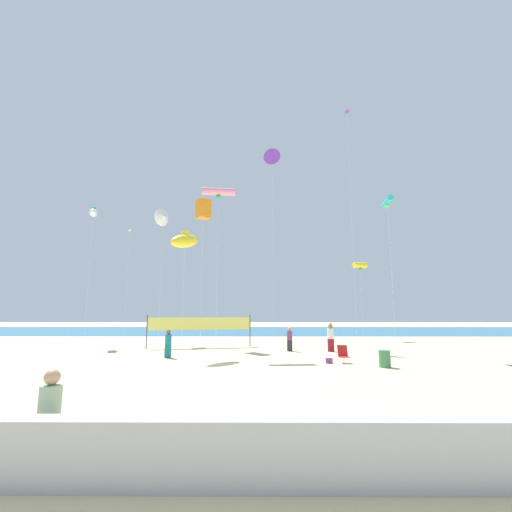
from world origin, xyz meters
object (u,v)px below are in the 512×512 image
beachgoer_charcoal_shirt (330,331)px  kite_yellow_tube (360,265)px  kite_white_delta (163,217)px  kite_white_inflatable (93,213)px  kite_pink_tube (219,192)px  kite_cyan_tube (387,202)px  beachgoer_teal_shirt (168,343)px  beachgoer_white_shirt (331,337)px  kite_lime_diamond (130,234)px  mother_figure (49,414)px  volleyball_net (200,325)px  beachgoer_plum_shirt (290,338)px  toddler_figure (66,443)px  kite_violet_delta (272,158)px  beach_handbag (329,361)px  kite_violet_diamond (347,124)px  folding_beach_chair (343,354)px  kite_orange_box (203,209)px  trash_barrel (385,359)px  kite_yellow_inflatable (185,241)px

beachgoer_charcoal_shirt → kite_yellow_tube: size_ratio=0.23×
kite_white_delta → kite_white_inflatable: kite_white_delta is taller
kite_pink_tube → kite_cyan_tube: kite_pink_tube is taller
beachgoer_teal_shirt → kite_yellow_tube: bearing=-111.6°
beachgoer_white_shirt → kite_lime_diamond: 24.16m
mother_figure → kite_white_inflatable: kite_white_inflatable is taller
volleyball_net → kite_pink_tube: 9.80m
beachgoer_plum_shirt → kite_pink_tube: bearing=-4.5°
toddler_figure → beachgoer_charcoal_shirt: (9.72, 24.65, 0.44)m
kite_cyan_tube → kite_yellow_tube: kite_cyan_tube is taller
kite_cyan_tube → kite_violet_delta: kite_violet_delta is taller
beach_handbag → beachgoer_plum_shirt: bearing=106.4°
mother_figure → beachgoer_white_shirt: 19.15m
beachgoer_white_shirt → kite_violet_delta: kite_violet_delta is taller
mother_figure → kite_lime_diamond: kite_lime_diamond is taller
beachgoer_charcoal_shirt → kite_pink_tube: bearing=139.3°
kite_cyan_tube → kite_violet_diamond: size_ratio=0.46×
kite_cyan_tube → beachgoer_teal_shirt: bearing=-174.5°
toddler_figure → kite_violet_delta: kite_violet_delta is taller
mother_figure → folding_beach_chair: size_ratio=1.90×
beachgoer_plum_shirt → beachgoer_white_shirt: 2.73m
mother_figure → kite_violet_diamond: size_ratio=0.08×
kite_pink_tube → folding_beach_chair: bearing=-31.4°
beachgoer_white_shirt → kite_orange_box: kite_orange_box is taller
kite_violet_delta → kite_white_inflatable: kite_violet_delta is taller
trash_barrel → kite_lime_diamond: bearing=136.9°
volleyball_net → kite_violet_delta: (5.57, 2.98, 14.47)m
trash_barrel → kite_cyan_tube: 10.66m
beachgoer_charcoal_shirt → kite_orange_box: 15.23m
kite_violet_delta → kite_yellow_inflatable: (-5.95, -7.38, -9.02)m
folding_beach_chair → kite_cyan_tube: (4.02, 3.16, 9.27)m
kite_white_inflatable → beachgoer_charcoal_shirt: bearing=6.5°
kite_violet_delta → kite_pink_tube: bearing=-124.9°
toddler_figure → kite_cyan_tube: bearing=85.4°
beach_handbag → kite_white_delta: bearing=135.9°
toddler_figure → beachgoer_teal_shirt: 14.30m
beachgoer_teal_shirt → kite_white_delta: size_ratio=0.13×
beachgoer_teal_shirt → kite_white_inflatable: (-8.95, 8.13, 10.12)m
beach_handbag → kite_orange_box: (-8.21, 8.94, 10.79)m
kite_orange_box → kite_lime_diamond: 12.35m
mother_figure → volleyball_net: volleyball_net is taller
mother_figure → kite_orange_box: kite_orange_box is taller
beach_handbag → kite_pink_tube: bearing=144.3°
kite_orange_box → folding_beach_chair: bearing=-44.1°
beachgoer_teal_shirt → folding_beach_chair: beachgoer_teal_shirt is taller
trash_barrel → volleyball_net: bearing=140.3°
beachgoer_teal_shirt → kite_violet_delta: bearing=-99.7°
kite_yellow_tube → beachgoer_white_shirt: bearing=-117.4°
beachgoer_charcoal_shirt → kite_orange_box: kite_orange_box is taller
mother_figure → kite_violet_diamond: (12.17, 23.66, 19.09)m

